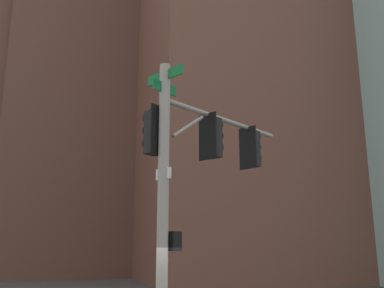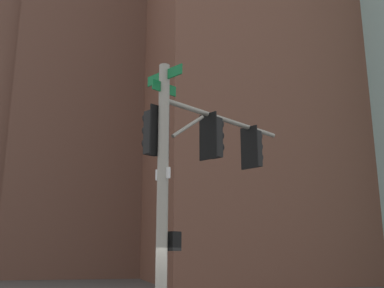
# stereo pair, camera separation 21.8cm
# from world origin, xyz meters

# --- Properties ---
(signal_pole_assembly) EXTENTS (4.11, 2.78, 6.57)m
(signal_pole_assembly) POSITION_xyz_m (0.51, 0.09, 4.39)
(signal_pole_assembly) COLOR #9E998C
(signal_pole_assembly) RESTS_ON ground_plane
(building_brick_nearside) EXTENTS (26.59, 19.50, 55.56)m
(building_brick_nearside) POSITION_xyz_m (17.85, 30.80, 27.78)
(building_brick_nearside) COLOR brown
(building_brick_nearside) RESTS_ON ground_plane
(building_brick_midblock) EXTENTS (21.53, 19.75, 44.33)m
(building_brick_midblock) POSITION_xyz_m (1.48, 47.16, 22.16)
(building_brick_midblock) COLOR brown
(building_brick_midblock) RESTS_ON ground_plane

